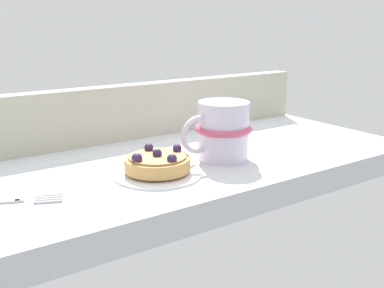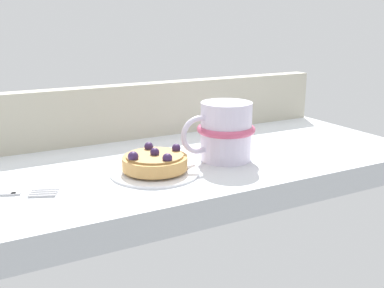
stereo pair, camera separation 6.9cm
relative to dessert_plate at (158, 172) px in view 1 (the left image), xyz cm
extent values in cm
cube|color=silver|center=(3.73, 5.33, -2.40)|extent=(86.89, 35.26, 4.09)
cube|color=#B2AD99|center=(3.73, 21.37, 4.76)|extent=(85.15, 3.18, 10.23)
cylinder|color=white|center=(0.00, 0.00, 0.02)|extent=(13.14, 13.14, 0.76)
cylinder|color=white|center=(0.00, 0.00, -0.16)|extent=(7.23, 7.23, 0.38)
cylinder|color=tan|center=(0.00, 0.00, 1.33)|extent=(9.60, 9.60, 1.85)
cylinder|color=#A37942|center=(0.00, 0.00, 2.41)|extent=(8.45, 8.45, 0.30)
sphere|color=#331E47|center=(0.00, 0.00, 2.91)|extent=(1.36, 1.36, 1.36)
sphere|color=#331E47|center=(3.51, 0.48, 2.92)|extent=(1.34, 1.34, 1.34)
sphere|color=#331E47|center=(0.43, 3.24, 2.93)|extent=(1.36, 1.36, 1.36)
sphere|color=#331E47|center=(-3.57, -0.54, 2.91)|extent=(1.54, 1.54, 1.54)
sphere|color=#331E47|center=(0.47, -3.29, 2.84)|extent=(1.42, 1.42, 1.42)
cylinder|color=silver|center=(12.88, 1.00, 4.33)|extent=(8.18, 8.18, 9.38)
torus|color=#C64C70|center=(12.88, 1.00, 4.68)|extent=(9.34, 9.34, 1.13)
torus|color=silver|center=(7.88, 1.00, 4.33)|extent=(6.09, 0.84, 6.09)
cube|color=#B7B7BC|center=(-19.35, 0.80, -0.05)|extent=(1.32, 0.99, 0.60)
cube|color=#B7B7BC|center=(-16.56, -1.60, -0.05)|extent=(3.31, 1.60, 0.60)
cube|color=#B7B7BC|center=(-16.27, -0.92, -0.05)|extent=(3.31, 1.60, 0.60)
cube|color=#B7B7BC|center=(-15.98, -0.25, -0.05)|extent=(3.31, 1.60, 0.60)
cube|color=#B7B7BC|center=(-15.70, 0.43, -0.05)|extent=(3.31, 1.60, 0.60)
camera|label=1|loc=(-31.36, -54.85, 21.70)|focal=42.60mm
camera|label=2|loc=(-25.43, -58.46, 21.70)|focal=42.60mm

